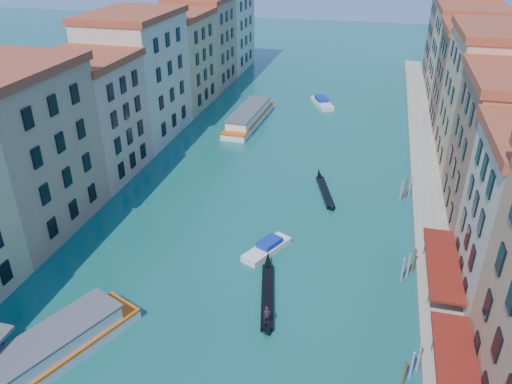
{
  "coord_description": "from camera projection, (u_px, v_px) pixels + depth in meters",
  "views": [
    {
      "loc": [
        13.84,
        -5.28,
        33.09
      ],
      "look_at": [
        1.83,
        42.66,
        6.58
      ],
      "focal_mm": 35.0,
      "sensor_mm": 36.0,
      "label": 1
    }
  ],
  "objects": [
    {
      "name": "gondola_fore",
      "position": [
        267.0,
        294.0,
        49.98
      ],
      "size": [
        3.66,
        12.7,
        2.55
      ],
      "rotation": [
        0.0,
        0.0,
        0.21
      ],
      "color": "black",
      "rests_on": "ground"
    },
    {
      "name": "motorboat_far",
      "position": [
        322.0,
        102.0,
        103.37
      ],
      "size": [
        5.7,
        8.35,
        1.66
      ],
      "rotation": [
        0.0,
        0.0,
        0.44
      ],
      "color": "white",
      "rests_on": "ground"
    },
    {
      "name": "mooring_poles_right",
      "position": [
        411.0,
        342.0,
        43.04
      ],
      "size": [
        1.44,
        54.24,
        3.2
      ],
      "color": "brown",
      "rests_on": "ground"
    },
    {
      "name": "gondola_far",
      "position": [
        325.0,
        190.0,
        69.7
      ],
      "size": [
        4.36,
        11.52,
        1.67
      ],
      "rotation": [
        0.0,
        0.0,
        0.3
      ],
      "color": "black",
      "rests_on": "ground"
    },
    {
      "name": "vaporetto_far",
      "position": [
        249.0,
        116.0,
        93.75
      ],
      "size": [
        5.29,
        19.6,
        2.89
      ],
      "rotation": [
        0.0,
        0.0,
        -0.05
      ],
      "color": "white",
      "rests_on": "ground"
    },
    {
      "name": "motorboat_mid",
      "position": [
        267.0,
        248.0,
        56.98
      ],
      "size": [
        4.84,
        6.87,
        1.38
      ],
      "rotation": [
        0.0,
        0.0,
        -0.46
      ],
      "color": "white",
      "rests_on": "ground"
    },
    {
      "name": "vaporetto_near",
      "position": [
        38.0,
        358.0,
        41.58
      ],
      "size": [
        11.17,
        18.63,
        2.75
      ],
      "rotation": [
        0.0,
        0.0,
        -0.41
      ],
      "color": "silver",
      "rests_on": "ground"
    },
    {
      "name": "quay",
      "position": [
        425.0,
        175.0,
        73.74
      ],
      "size": [
        4.0,
        140.0,
        1.0
      ],
      "primitive_type": "cube",
      "color": "gray",
      "rests_on": "ground"
    },
    {
      "name": "left_bank_palazzos",
      "position": [
        120.0,
        91.0,
        79.39
      ],
      "size": [
        12.8,
        128.4,
        21.0
      ],
      "color": "beige",
      "rests_on": "ground"
    },
    {
      "name": "right_bank_palazzos",
      "position": [
        497.0,
        120.0,
        67.65
      ],
      "size": [
        12.8,
        128.4,
        21.0
      ],
      "color": "brown",
      "rests_on": "ground"
    }
  ]
}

